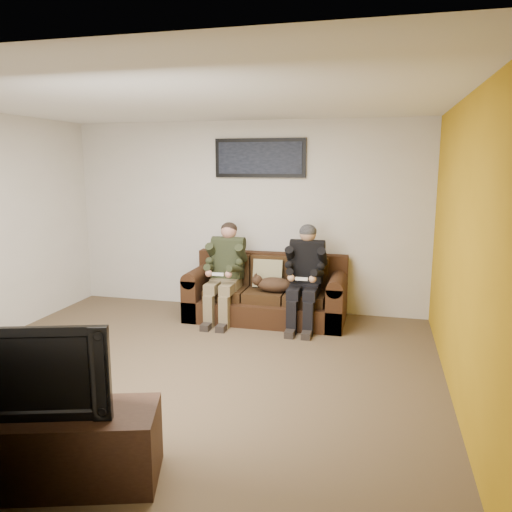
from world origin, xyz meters
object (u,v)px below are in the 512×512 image
(cat, at_px, (273,284))
(framed_poster, at_px, (260,158))
(sofa, at_px, (267,295))
(person_left, at_px, (225,267))
(television, at_px, (29,368))
(person_right, at_px, (305,270))
(tv_stand, at_px, (36,448))

(cat, xyz_separation_m, framed_poster, (-0.31, 0.58, 1.59))
(sofa, bearing_deg, person_left, -162.03)
(person_left, bearing_deg, sofa, 17.97)
(sofa, height_order, television, television)
(cat, distance_m, television, 3.68)
(person_right, bearing_deg, television, -108.16)
(framed_poster, height_order, television, framed_poster)
(person_right, distance_m, framed_poster, 1.67)
(framed_poster, relative_size, television, 1.20)
(cat, bearing_deg, person_right, 2.65)
(sofa, height_order, person_right, person_right)
(person_left, bearing_deg, tv_stand, -92.09)
(sofa, xyz_separation_m, cat, (0.11, -0.19, 0.19))
(person_right, xyz_separation_m, cat, (-0.41, -0.02, -0.20))
(framed_poster, xyz_separation_m, television, (-0.46, -4.17, -1.32))
(framed_poster, distance_m, tv_stand, 4.58)
(tv_stand, bearing_deg, person_right, 54.38)
(sofa, bearing_deg, framed_poster, 116.97)
(person_right, bearing_deg, framed_poster, 142.18)
(cat, bearing_deg, television, -102.12)
(person_left, relative_size, television, 1.22)
(person_left, distance_m, person_right, 1.05)
(tv_stand, bearing_deg, person_left, 70.45)
(sofa, xyz_separation_m, television, (-0.66, -3.77, 0.47))
(television, bearing_deg, framed_poster, 66.29)
(person_left, bearing_deg, television, -92.09)
(framed_poster, relative_size, tv_stand, 0.81)
(person_right, xyz_separation_m, television, (-1.18, -3.60, 0.07))
(person_right, xyz_separation_m, framed_poster, (-0.73, 0.56, 1.39))
(person_right, relative_size, framed_poster, 1.02)
(sofa, bearing_deg, cat, -59.11)
(person_left, relative_size, cat, 1.92)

